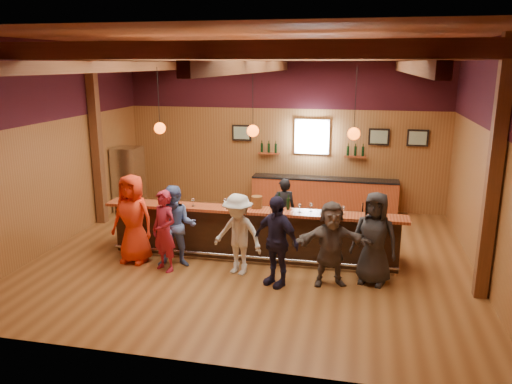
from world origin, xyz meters
TOP-DOWN VIEW (x-y plane):
  - room at (0.00, 0.06)m, footprint 9.04×9.00m
  - bar_counter at (0.02, 0.15)m, footprint 6.30×1.07m
  - back_bar_cabinet at (1.20, 3.72)m, footprint 4.00×0.52m
  - window at (0.80, 3.95)m, footprint 0.95×0.09m
  - framed_pictures at (1.67, 3.94)m, footprint 5.35×0.05m
  - wine_shelves at (0.80, 3.88)m, footprint 3.00×0.18m
  - pendant_lights at (0.00, 0.00)m, footprint 4.24×0.24m
  - stainless_fridge at (-4.10, 2.60)m, footprint 0.70×0.70m
  - customer_orange at (-2.35, -0.78)m, footprint 0.97×0.69m
  - customer_redvest at (-1.55, -1.07)m, footprint 0.71×0.62m
  - customer_denim at (-1.40, -0.84)m, footprint 0.94×0.81m
  - customer_white at (-0.09, -0.93)m, footprint 1.18×0.89m
  - customer_navy at (0.71, -1.27)m, footprint 1.08×0.87m
  - customer_brown at (1.70, -1.05)m, footprint 1.56×0.84m
  - customer_dark at (2.48, -0.82)m, footprint 0.98×0.77m
  - bartender at (0.48, 1.13)m, footprint 0.61×0.47m
  - ice_bucket at (0.10, -0.07)m, footprint 0.23×0.23m
  - bottle_a at (0.56, -0.04)m, footprint 0.08×0.08m
  - bottle_b at (0.75, -0.05)m, footprint 0.07×0.07m
  - glass_a at (-2.79, -0.20)m, footprint 0.07×0.07m
  - glass_b at (-1.98, -0.19)m, footprint 0.08×0.08m
  - glass_c at (-1.64, -0.09)m, footprint 0.08×0.08m
  - glass_d at (-1.23, -0.23)m, footprint 0.08×0.08m
  - glass_e at (-0.57, -0.11)m, footprint 0.08×0.08m
  - glass_f at (1.01, -0.19)m, footprint 0.08×0.08m
  - glass_g at (1.22, -0.09)m, footprint 0.08×0.08m
  - glass_h at (1.87, -0.15)m, footprint 0.08×0.08m

SIDE VIEW (x-z plane):
  - back_bar_cabinet at x=1.20m, z-range 0.00..0.95m
  - bar_counter at x=0.02m, z-range -0.03..1.08m
  - bartender at x=0.48m, z-range 0.00..1.48m
  - customer_brown at x=1.70m, z-range 0.00..1.60m
  - customer_white at x=-0.09m, z-range 0.00..1.62m
  - customer_redvest at x=-1.55m, z-range 0.00..1.64m
  - customer_denim at x=-1.40m, z-range 0.00..1.68m
  - customer_navy at x=0.71m, z-range 0.00..1.71m
  - customer_dark at x=2.48m, z-range 0.00..1.76m
  - stainless_fridge at x=-4.10m, z-range 0.00..1.80m
  - customer_orange at x=-2.35m, z-range 0.00..1.86m
  - glass_a at x=-2.79m, z-range 1.15..1.31m
  - ice_bucket at x=0.10m, z-range 1.11..1.36m
  - bottle_b at x=0.75m, z-range 1.08..1.39m
  - glass_d at x=-1.23m, z-range 1.15..1.33m
  - glass_h at x=1.87m, z-range 1.15..1.33m
  - glass_g at x=1.22m, z-range 1.15..1.33m
  - glass_e at x=-0.57m, z-range 1.15..1.33m
  - glass_f at x=1.01m, z-range 1.15..1.33m
  - glass_b at x=-1.98m, z-range 1.15..1.33m
  - glass_c at x=-1.64m, z-range 1.15..1.33m
  - bottle_a at x=0.56m, z-range 1.07..1.42m
  - wine_shelves at x=0.80m, z-range 1.47..1.77m
  - window at x=0.80m, z-range 1.57..2.52m
  - framed_pictures at x=1.67m, z-range 1.88..2.33m
  - pendant_lights at x=0.00m, z-range 2.02..3.39m
  - room at x=0.00m, z-range 0.95..5.47m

